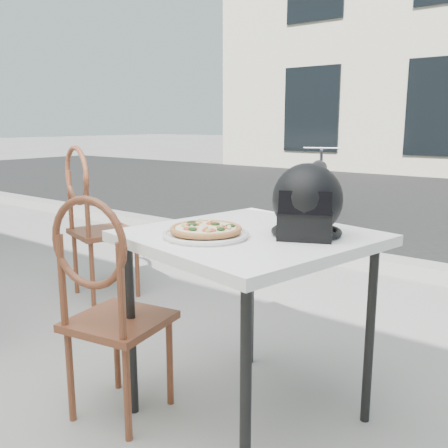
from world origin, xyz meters
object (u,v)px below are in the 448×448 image
Objects in this scene: cafe_chair_main at (107,299)px; motorcycle at (317,190)px; cafe_table_main at (249,251)px; plate at (206,234)px; pizza at (206,229)px; cafe_chair_side at (93,215)px; helmet at (307,204)px.

motorcycle is at bearing -83.13° from cafe_chair_main.
plate reaches higher than cafe_table_main.
cafe_chair_main is (-0.35, -0.21, -0.28)m from plate.
cafe_table_main is 2.51× the size of plate.
cafe_chair_side reaches higher than pizza.
cafe_chair_main reaches higher than cafe_table_main.
cafe_chair_main is (-0.64, -0.48, -0.39)m from helmet.
motorcycle is (-0.11, 3.59, -0.20)m from cafe_chair_side.
cafe_chair_main is at bearing -139.14° from cafe_table_main.
plate is at bearing -162.96° from helmet.
helmet reaches higher than cafe_chair_main.
cafe_chair_side is at bearing 156.47° from plate.
plate is 0.36× the size of cafe_chair_side.
cafe_chair_main is 0.56× the size of motorcycle.
cafe_chair_main reaches higher than pizza.
cafe_chair_main is (-0.44, -0.38, -0.20)m from cafe_table_main.
pizza is at bearing -162.99° from helmet.
pizza is 0.51m from cafe_chair_main.
pizza is at bearing -90.54° from motorcycle.
cafe_chair_side is at bearing 162.37° from cafe_table_main.
motorcycle reaches higher than pizza.
cafe_chair_side is (-1.95, 0.46, -0.33)m from helmet.
plate is at bearing -118.65° from cafe_table_main.
helmet is at bearing 41.72° from plate.
helmet is (0.29, 0.26, 0.12)m from plate.
pizza is at bearing -118.68° from cafe_table_main.
cafe_chair_side reaches higher than helmet.
pizza is 0.96× the size of helmet.
cafe_table_main is 1.02× the size of cafe_chair_main.
cafe_table_main is at bearing 61.35° from plate.
helmet is 4.57m from motorcycle.
pizza reaches higher than cafe_table_main.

